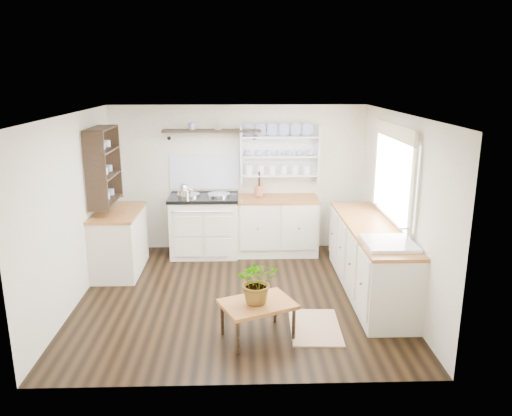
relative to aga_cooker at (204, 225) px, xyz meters
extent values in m
cube|color=black|center=(0.53, -1.57, -0.48)|extent=(4.00, 3.80, 0.01)
cube|color=beige|center=(0.53, 0.33, 0.67)|extent=(4.00, 0.02, 2.30)
cube|color=beige|center=(2.53, -1.57, 0.67)|extent=(0.02, 3.80, 2.30)
cube|color=beige|center=(-1.47, -1.57, 0.67)|extent=(0.02, 3.80, 2.30)
cube|color=white|center=(0.53, -1.57, 1.82)|extent=(4.00, 3.80, 0.01)
cube|color=white|center=(2.49, -1.42, 1.02)|extent=(0.04, 1.40, 1.00)
cube|color=white|center=(2.47, -1.42, 1.02)|extent=(0.02, 1.50, 1.10)
cube|color=#F5E5C4|center=(2.45, -1.42, 1.60)|extent=(0.04, 1.55, 0.18)
cube|color=silver|center=(0.00, 0.00, -0.03)|extent=(1.02, 0.66, 0.90)
cube|color=black|center=(0.00, 0.00, 0.44)|extent=(1.06, 0.70, 0.05)
cylinder|color=silver|center=(-0.23, 0.00, 0.48)|extent=(0.35, 0.35, 0.03)
cylinder|color=silver|center=(0.23, 0.00, 0.48)|extent=(0.35, 0.35, 0.03)
cylinder|color=silver|center=(0.00, -0.37, 0.31)|extent=(0.92, 0.02, 0.02)
cube|color=beige|center=(1.13, 0.03, -0.04)|extent=(1.25, 0.60, 0.88)
cube|color=brown|center=(1.13, 0.03, 0.40)|extent=(1.27, 0.63, 0.04)
cube|color=beige|center=(2.23, -1.47, -0.04)|extent=(0.60, 2.40, 0.88)
cube|color=brown|center=(2.23, -1.47, 0.40)|extent=(0.62, 2.43, 0.04)
cube|color=white|center=(2.23, -2.22, 0.32)|extent=(0.55, 0.60, 0.28)
cylinder|color=silver|center=(2.43, -2.22, 0.52)|extent=(0.02, 0.02, 0.22)
cube|color=beige|center=(-1.17, -0.67, -0.04)|extent=(0.60, 1.10, 0.88)
cube|color=brown|center=(-1.17, -0.67, 0.40)|extent=(0.62, 1.13, 0.04)
cube|color=white|center=(1.18, 0.31, 1.07)|extent=(1.20, 0.03, 0.90)
cube|color=white|center=(1.18, 0.22, 1.07)|extent=(1.20, 0.22, 0.02)
cylinder|color=navy|center=(1.18, 0.23, 1.34)|extent=(0.20, 0.02, 0.20)
cube|color=black|center=(0.13, 0.20, 1.44)|extent=(1.50, 0.24, 0.04)
cone|color=black|center=(-0.52, 0.27, 1.33)|extent=(0.06, 0.20, 0.06)
cone|color=black|center=(0.78, 0.27, 1.33)|extent=(0.06, 0.20, 0.06)
cube|color=black|center=(-1.31, -0.67, 1.07)|extent=(0.28, 0.80, 1.05)
cylinder|color=#A7593D|center=(0.85, 0.11, 0.51)|extent=(0.14, 0.14, 0.16)
cube|color=brown|center=(0.74, -2.61, -0.10)|extent=(0.90, 0.78, 0.04)
cylinder|color=black|center=(0.53, -2.94, -0.30)|extent=(0.04, 0.04, 0.36)
cylinder|color=black|center=(0.36, -2.54, -0.30)|extent=(0.04, 0.04, 0.36)
cylinder|color=black|center=(1.13, -2.68, -0.30)|extent=(0.04, 0.04, 0.36)
cylinder|color=black|center=(0.95, -2.28, -0.30)|extent=(0.04, 0.04, 0.36)
imported|color=#3F7233|center=(0.74, -2.61, 0.17)|extent=(0.48, 0.43, 0.49)
cube|color=#9C7A5B|center=(1.39, -2.43, -0.47)|extent=(0.58, 0.87, 0.02)
camera|label=1|loc=(0.58, -7.47, 2.27)|focal=35.00mm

